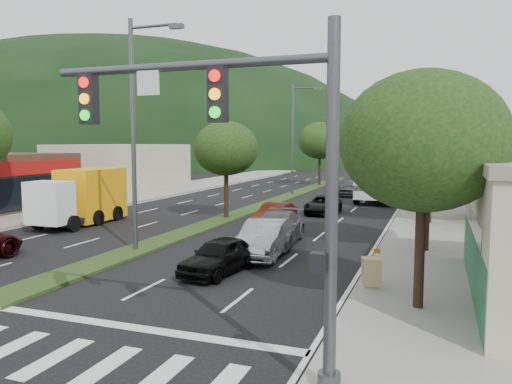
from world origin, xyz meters
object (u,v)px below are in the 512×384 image
at_px(tree_r_d, 434,137).
at_px(motorhome, 382,175).
at_px(tree_r_e, 435,142).
at_px(tree_med_near, 226,148).
at_px(a_frame_sign, 372,269).
at_px(car_queue_a, 219,256).
at_px(tree_med_far, 320,141).
at_px(tree_r_a, 423,141).
at_px(streetlight_near, 137,124).
at_px(car_queue_e, 349,188).
at_px(car_queue_d, 323,205).
at_px(streetlight_mid, 295,134).
at_px(car_queue_b, 276,228).
at_px(traffic_signal, 251,150).
at_px(tree_r_c, 432,143).
at_px(sedan_silver, 265,238).
at_px(box_truck, 84,198).
at_px(car_queue_c, 275,214).
at_px(tree_r_b, 429,137).

relative_size(tree_r_d, motorhome, 0.70).
distance_m(tree_r_e, tree_med_near, 25.06).
bearing_deg(a_frame_sign, car_queue_a, 157.86).
bearing_deg(tree_med_far, car_queue_a, -82.55).
distance_m(tree_r_a, streetlight_near, 12.48).
bearing_deg(car_queue_a, car_queue_e, 98.10).
bearing_deg(car_queue_d, tree_r_a, -71.15).
relative_size(motorhome, a_frame_sign, 7.99).
distance_m(streetlight_mid, car_queue_b, 22.43).
bearing_deg(tree_r_d, traffic_signal, -95.38).
height_order(streetlight_mid, car_queue_b, streetlight_mid).
xyz_separation_m(car_queue_e, a_frame_sign, (5.65, -29.10, -0.00)).
distance_m(tree_r_d, tree_med_near, 16.99).
xyz_separation_m(tree_med_far, streetlight_mid, (0.21, -11.00, 0.58)).
height_order(tree_r_c, sedan_silver, tree_r_c).
relative_size(tree_r_e, car_queue_a, 1.74).
distance_m(traffic_signal, tree_r_c, 21.74).
bearing_deg(tree_r_c, traffic_signal, -97.85).
bearing_deg(tree_r_d, box_truck, -139.21).
bearing_deg(streetlight_near, motorhome, 71.94).
height_order(car_queue_c, a_frame_sign, a_frame_sign).
distance_m(tree_med_near, sedan_silver, 11.13).
bearing_deg(box_truck, traffic_signal, 134.69).
bearing_deg(car_queue_e, tree_r_a, -75.35).
xyz_separation_m(tree_r_d, car_queue_c, (-8.39, -13.30, -4.53)).
relative_size(tree_r_e, sedan_silver, 1.44).
relative_size(tree_med_near, a_frame_sign, 4.67).
distance_m(car_queue_c, a_frame_sign, 13.08).
bearing_deg(a_frame_sign, car_queue_c, 103.05).
xyz_separation_m(tree_r_b, box_truck, (-19.19, 1.44, -3.51)).
xyz_separation_m(tree_r_a, car_queue_a, (-7.02, 1.91, -4.16)).
height_order(tree_r_b, sedan_silver, tree_r_b).
height_order(tree_r_a, car_queue_a, tree_r_a).
bearing_deg(tree_r_c, sedan_silver, -120.35).
bearing_deg(car_queue_b, sedan_silver, -87.88).
height_order(tree_r_a, tree_med_near, tree_r_a).
relative_size(car_queue_b, car_queue_d, 1.19).
bearing_deg(streetlight_near, car_queue_d, 70.98).
xyz_separation_m(tree_r_b, a_frame_sign, (-1.50, -6.42, -4.32)).
xyz_separation_m(tree_r_d, car_queue_b, (-6.70, -18.30, -4.43)).
height_order(tree_r_e, sedan_silver, tree_r_e).
bearing_deg(traffic_signal, car_queue_e, 96.57).
bearing_deg(sedan_silver, streetlight_mid, 99.00).
bearing_deg(sedan_silver, tree_r_d, 69.24).
relative_size(car_queue_e, box_truck, 0.64).
xyz_separation_m(streetlight_near, a_frame_sign, (10.30, -2.42, -4.86)).
bearing_deg(car_queue_e, tree_med_near, -104.69).
height_order(streetlight_mid, car_queue_c, streetlight_mid).
distance_m(tree_r_c, a_frame_sign, 15.04).
distance_m(streetlight_mid, car_queue_a, 27.94).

